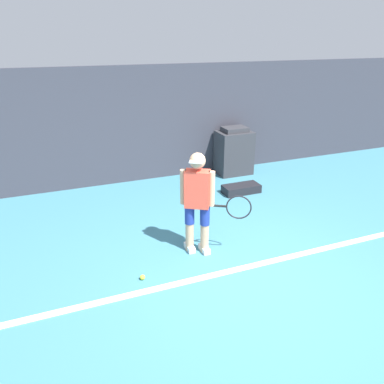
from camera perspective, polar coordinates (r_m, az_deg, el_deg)
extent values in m
plane|color=teal|center=(5.05, 9.07, -13.18)|extent=(24.00, 24.00, 0.00)
cube|color=#383842|center=(8.11, -5.40, 10.33)|extent=(24.00, 0.10, 2.40)
cube|color=white|center=(5.24, 7.50, -11.48)|extent=(21.60, 0.10, 0.01)
cylinder|color=tan|center=(5.50, -0.37, -6.81)|extent=(0.12, 0.12, 0.45)
cylinder|color=navy|center=(5.33, -0.38, -3.45)|extent=(0.14, 0.14, 0.27)
cube|color=white|center=(5.59, -0.36, -8.44)|extent=(0.10, 0.24, 0.08)
cylinder|color=tan|center=(5.47, 1.92, -7.00)|extent=(0.12, 0.12, 0.45)
cylinder|color=navy|center=(5.30, 1.97, -3.63)|extent=(0.14, 0.14, 0.27)
cube|color=white|center=(5.56, 1.90, -8.64)|extent=(0.10, 0.24, 0.08)
cube|color=#E54C38|center=(5.15, 0.82, 0.48)|extent=(0.39, 0.35, 0.53)
sphere|color=tan|center=(5.01, 0.84, 4.78)|extent=(0.22, 0.22, 0.22)
cube|color=white|center=(4.91, 0.66, 4.65)|extent=(0.22, 0.20, 0.02)
cylinder|color=tan|center=(5.17, -1.34, 0.78)|extent=(0.09, 0.09, 0.50)
cylinder|color=tan|center=(5.12, 3.00, 0.50)|extent=(0.09, 0.09, 0.50)
cylinder|color=black|center=(5.21, 4.12, -2.13)|extent=(0.20, 0.14, 0.03)
torus|color=black|center=(5.19, 7.14, -2.33)|extent=(0.31, 0.20, 0.35)
sphere|color=#D1E533|center=(5.03, -7.56, -12.75)|extent=(0.07, 0.07, 0.07)
cube|color=#333338|center=(8.55, 6.38, 5.98)|extent=(0.76, 0.57, 0.97)
cube|color=#333338|center=(8.42, 6.54, 9.46)|extent=(0.53, 0.40, 0.10)
cube|color=black|center=(7.59, 7.51, 0.49)|extent=(0.75, 0.35, 0.16)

